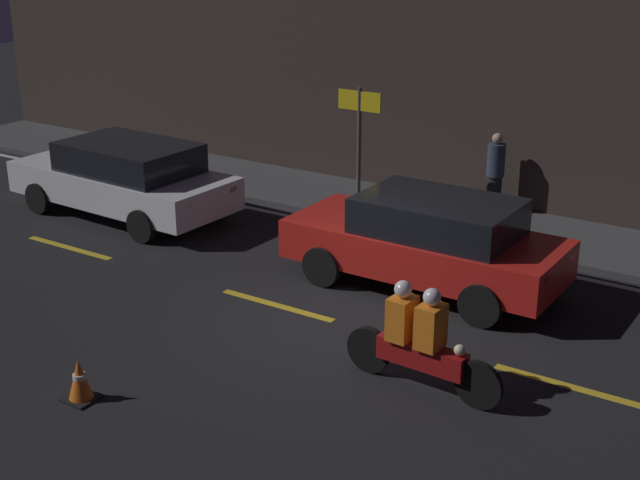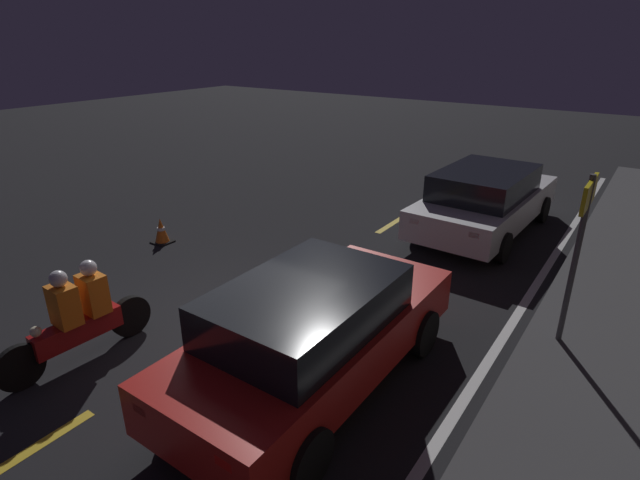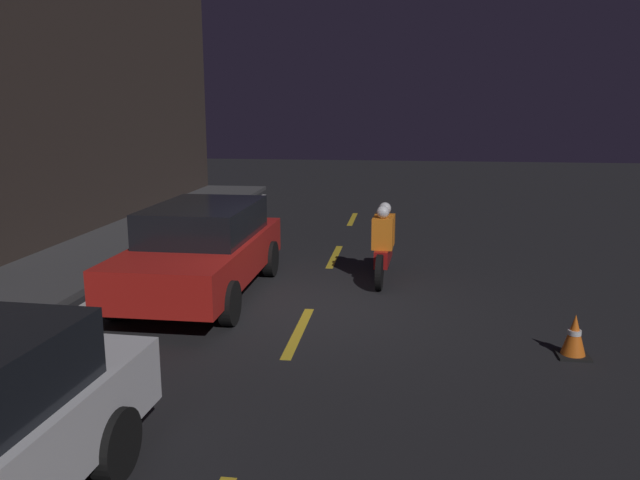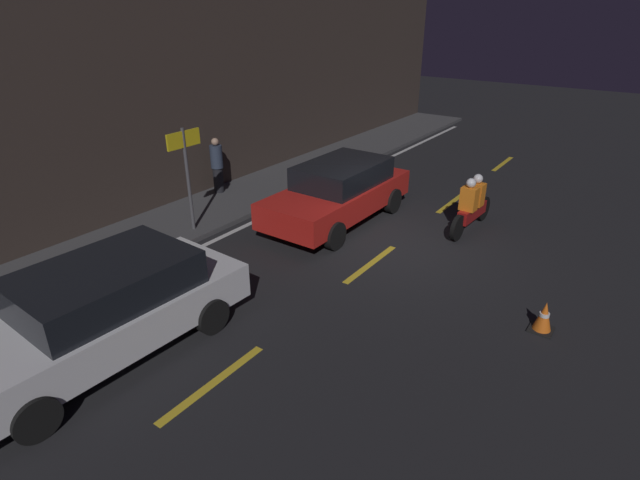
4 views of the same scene
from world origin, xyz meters
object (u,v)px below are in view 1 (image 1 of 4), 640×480
Objects in this scene: sedan_white at (125,177)px; taxi_red at (428,240)px; pedestrian at (495,172)px; shop_sign at (359,125)px; traffic_cone_near at (80,380)px; motorcycle at (418,340)px.

sedan_white is 1.07× the size of taxi_red.
pedestrian is 0.64× the size of shop_sign.
taxi_red is 7.97× the size of traffic_cone_near.
sedan_white is at bearing 162.43° from motorcycle.
taxi_red reaches higher than motorcycle.
traffic_cone_near is 0.23× the size of shop_sign.
traffic_cone_near is 0.35× the size of pedestrian.
shop_sign reaches higher than sedan_white.
taxi_red is at bearing -177.93° from sedan_white.
sedan_white is at bearing -148.17° from pedestrian.
sedan_white reaches higher than traffic_cone_near.
pedestrian is (1.50, 9.16, 0.64)m from traffic_cone_near.
motorcycle is at bearing 37.03° from traffic_cone_near.
taxi_red is at bearing -41.81° from shop_sign.
sedan_white is at bearing -148.56° from shop_sign.
sedan_white is 7.10m from pedestrian.
traffic_cone_near is at bearing 132.29° from sedan_white.
shop_sign reaches higher than traffic_cone_near.
taxi_red is 5.75m from traffic_cone_near.
traffic_cone_near is at bearing -139.95° from motorcycle.
motorcycle is 6.92m from pedestrian.
shop_sign is at bearing -146.26° from sedan_white.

